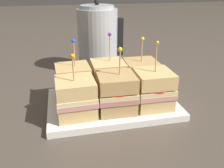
{
  "coord_description": "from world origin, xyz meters",
  "views": [
    {
      "loc": [
        -0.13,
        -0.58,
        0.33
      ],
      "look_at": [
        0.0,
        0.0,
        0.07
      ],
      "focal_mm": 38.0,
      "sensor_mm": 36.0,
      "label": 1
    }
  ],
  "objects": [
    {
      "name": "kettle_steel",
      "position": [
        0.01,
        0.3,
        0.12
      ],
      "size": [
        0.17,
        0.15,
        0.27
      ],
      "color": "#B7BABF",
      "rests_on": "ground_plane"
    },
    {
      "name": "sandwich_front_left",
      "position": [
        -0.1,
        -0.05,
        0.07
      ],
      "size": [
        0.1,
        0.1,
        0.16
      ],
      "color": "tan",
      "rests_on": "serving_platter"
    },
    {
      "name": "sandwich_back_right",
      "position": [
        0.1,
        0.05,
        0.07
      ],
      "size": [
        0.1,
        0.1,
        0.16
      ],
      "color": "tan",
      "rests_on": "serving_platter"
    },
    {
      "name": "sandwich_back_left",
      "position": [
        -0.1,
        0.05,
        0.07
      ],
      "size": [
        0.1,
        0.1,
        0.17
      ],
      "color": "tan",
      "rests_on": "serving_platter"
    },
    {
      "name": "serving_platter",
      "position": [
        0.0,
        0.0,
        0.01
      ],
      "size": [
        0.35,
        0.24,
        0.02
      ],
      "color": "white",
      "rests_on": "ground_plane"
    },
    {
      "name": "sandwich_front_right",
      "position": [
        0.1,
        -0.05,
        0.07
      ],
      "size": [
        0.1,
        0.1,
        0.18
      ],
      "color": "tan",
      "rests_on": "serving_platter"
    },
    {
      "name": "ground_plane",
      "position": [
        0.0,
        0.0,
        0.0
      ],
      "size": [
        6.0,
        6.0,
        0.0
      ],
      "primitive_type": "plane",
      "color": "#4C4238"
    },
    {
      "name": "sandwich_back_center",
      "position": [
        0.0,
        0.05,
        0.07
      ],
      "size": [
        0.1,
        0.1,
        0.18
      ],
      "color": "tan",
      "rests_on": "serving_platter"
    },
    {
      "name": "sandwich_front_center",
      "position": [
        -0.0,
        -0.05,
        0.07
      ],
      "size": [
        0.1,
        0.1,
        0.17
      ],
      "color": "tan",
      "rests_on": "serving_platter"
    }
  ]
}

